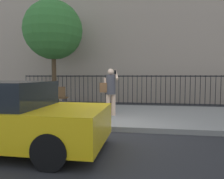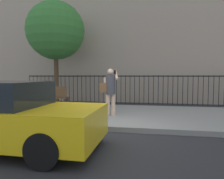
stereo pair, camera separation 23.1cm
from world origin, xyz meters
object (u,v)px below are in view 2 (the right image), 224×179
object	(u,v)px
taxi_yellow	(3,116)
street_bench	(51,96)
pedestrian_on_phone	(110,88)
street_tree_near	(56,31)

from	to	relation	value
taxi_yellow	street_bench	xyz separation A→B (m)	(-1.23, 4.61, -0.05)
pedestrian_on_phone	street_bench	bearing A→B (deg)	156.05
street_bench	street_tree_near	size ratio (longest dim) A/B	0.30
street_bench	street_tree_near	xyz separation A→B (m)	(-0.47, 1.62, 3.24)
taxi_yellow	pedestrian_on_phone	xyz separation A→B (m)	(1.73, 3.30, 0.42)
taxi_yellow	street_tree_near	world-z (taller)	street_tree_near
pedestrian_on_phone	street_bench	world-z (taller)	pedestrian_on_phone
street_tree_near	street_bench	bearing A→B (deg)	-73.77
pedestrian_on_phone	taxi_yellow	bearing A→B (deg)	-117.61
pedestrian_on_phone	street_tree_near	world-z (taller)	street_tree_near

